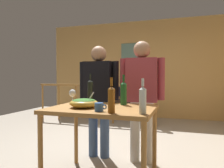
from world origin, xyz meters
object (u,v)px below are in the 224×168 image
at_px(framed_picture, 131,55).
at_px(salad_bowl, 84,103).
at_px(wine_bottle_clear, 143,99).
at_px(wine_bottle_dark, 90,91).
at_px(serving_table, 102,116).
at_px(person_standing_left, 99,92).
at_px(wine_bottle_green, 124,92).
at_px(wine_bottle_amber, 111,99).
at_px(person_standing_right, 142,91).
at_px(stair_railing, 111,98).
at_px(mug_blue, 99,107).
at_px(tv_console, 129,109).
at_px(wine_glass, 72,94).
at_px(flat_screen_tv, 128,92).

distance_m(framed_picture, salad_bowl, 4.14).
bearing_deg(wine_bottle_clear, wine_bottle_dark, 144.84).
distance_m(serving_table, wine_bottle_clear, 0.60).
bearing_deg(person_standing_left, wine_bottle_clear, 131.13).
bearing_deg(person_standing_left, wine_bottle_green, 140.68).
xyz_separation_m(wine_bottle_amber, person_standing_right, (0.10, 1.00, 0.01)).
xyz_separation_m(serving_table, wine_bottle_clear, (0.49, -0.28, 0.22)).
bearing_deg(stair_railing, mug_blue, -73.80).
relative_size(serving_table, wine_bottle_dark, 3.02).
bearing_deg(tv_console, wine_bottle_green, -77.42).
distance_m(wine_bottle_clear, wine_bottle_green, 0.64).
relative_size(tv_console, person_standing_right, 0.56).
relative_size(framed_picture, wine_bottle_clear, 2.10).
bearing_deg(salad_bowl, tv_console, 96.29).
height_order(salad_bowl, wine_glass, wine_glass).
bearing_deg(wine_bottle_amber, mug_blue, 158.16).
bearing_deg(wine_glass, wine_bottle_dark, 11.33).
relative_size(framed_picture, tv_console, 0.74).
relative_size(wine_bottle_green, person_standing_right, 0.22).
xyz_separation_m(stair_railing, wine_bottle_clear, (1.32, -3.12, 0.32)).
bearing_deg(wine_bottle_clear, framed_picture, 104.24).
xyz_separation_m(tv_console, serving_table, (0.59, -3.63, 0.48)).
distance_m(wine_glass, wine_bottle_clear, 1.06).
distance_m(stair_railing, wine_glass, 2.70).
distance_m(stair_railing, salad_bowl, 3.02).
height_order(salad_bowl, wine_bottle_clear, wine_bottle_clear).
height_order(mug_blue, person_standing_right, person_standing_right).
xyz_separation_m(salad_bowl, mug_blue, (0.24, -0.17, -0.01)).
bearing_deg(wine_bottle_dark, framed_picture, 95.21).
relative_size(framed_picture, wine_bottle_green, 1.88).
bearing_deg(wine_bottle_amber, wine_bottle_clear, 8.30).
xyz_separation_m(framed_picture, salad_bowl, (0.41, -4.02, -0.90)).
bearing_deg(stair_railing, person_standing_left, -76.31).
height_order(wine_bottle_dark, wine_bottle_green, wine_bottle_dark).
bearing_deg(stair_railing, wine_bottle_amber, -71.74).
xyz_separation_m(stair_railing, wine_bottle_dark, (0.59, -2.61, 0.35)).
distance_m(mug_blue, person_standing_left, 1.02).
xyz_separation_m(flat_screen_tv, wine_bottle_clear, (1.07, -3.88, 0.21)).
relative_size(wine_bottle_dark, person_standing_left, 0.23).
relative_size(wine_bottle_amber, wine_bottle_clear, 1.02).
xyz_separation_m(person_standing_left, person_standing_right, (0.62, 0.00, 0.03)).
distance_m(tv_console, serving_table, 3.71).
relative_size(wine_glass, wine_bottle_green, 0.49).
bearing_deg(tv_console, stair_railing, -107.49).
bearing_deg(flat_screen_tv, wine_bottle_clear, -74.56).
distance_m(stair_railing, person_standing_left, 2.25).
xyz_separation_m(wine_bottle_clear, person_standing_right, (-0.18, 0.96, 0.01)).
bearing_deg(wine_bottle_dark, stair_railing, 102.76).
bearing_deg(stair_railing, framed_picture, 76.76).
height_order(wine_bottle_clear, mug_blue, wine_bottle_clear).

